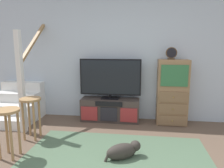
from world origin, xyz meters
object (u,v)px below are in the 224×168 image
object	(u,v)px
side_cabinet	(172,92)
desk_clock	(171,53)
bar_stool_near	(8,122)
bar_stool_far	(31,109)
media_console	(110,110)
television	(110,78)
dog	(124,151)

from	to	relation	value
side_cabinet	desk_clock	world-z (taller)	desk_clock
bar_stool_near	bar_stool_far	size ratio (longest dim) A/B	1.00
media_console	television	size ratio (longest dim) A/B	0.96
dog	side_cabinet	bearing A→B (deg)	60.68
television	desk_clock	world-z (taller)	desk_clock
bar_stool_far	desk_clock	bearing A→B (deg)	23.25
side_cabinet	dog	xyz separation A→B (m)	(-0.83, -1.48, -0.52)
media_console	bar_stool_near	xyz separation A→B (m)	(-1.18, -1.63, 0.28)
media_console	television	distance (m)	0.66
television	side_cabinet	world-z (taller)	same
bar_stool_far	dog	distance (m)	1.69
side_cabinet	desk_clock	xyz separation A→B (m)	(-0.05, -0.01, 0.76)
television	side_cabinet	distance (m)	1.26
bar_stool_near	bar_stool_far	bearing A→B (deg)	89.69
desk_clock	dog	bearing A→B (deg)	-117.93
media_console	television	xyz separation A→B (m)	(0.00, 0.02, 0.66)
media_console	dog	size ratio (longest dim) A/B	2.39
side_cabinet	desk_clock	size ratio (longest dim) A/B	5.48
television	side_cabinet	xyz separation A→B (m)	(1.23, -0.01, -0.26)
bar_stool_near	television	bearing A→B (deg)	54.59
side_cabinet	dog	distance (m)	1.77
desk_clock	bar_stool_far	bearing A→B (deg)	-156.75
side_cabinet	bar_stool_far	distance (m)	2.62
media_console	dog	bearing A→B (deg)	-74.70
television	dog	size ratio (longest dim) A/B	2.49
media_console	side_cabinet	distance (m)	1.30
television	bar_stool_far	size ratio (longest dim) A/B	1.79
television	bar_stool_near	xyz separation A→B (m)	(-1.18, -1.65, -0.38)
media_console	bar_stool_near	size ratio (longest dim) A/B	1.72
television	bar_stool_near	bearing A→B (deg)	-125.41
media_console	bar_stool_far	distance (m)	1.58
dog	desk_clock	bearing A→B (deg)	62.07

